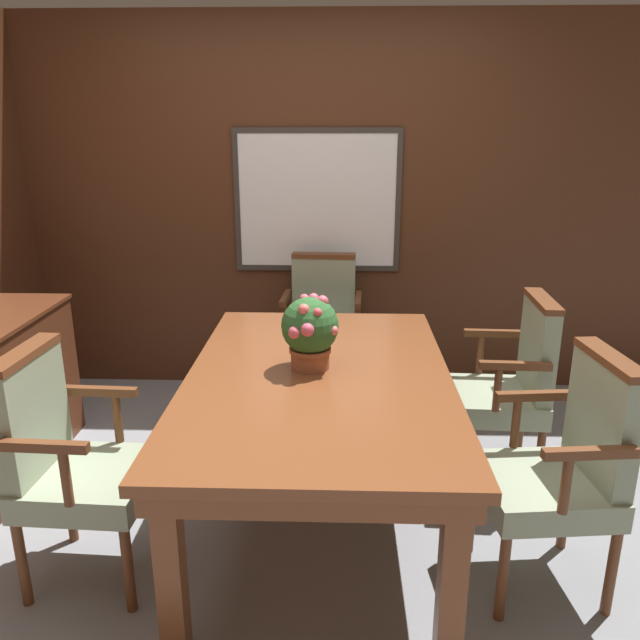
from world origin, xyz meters
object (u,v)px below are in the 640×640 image
(chair_left_near, at_px, (68,457))
(chair_right_far, at_px, (509,381))
(dining_table, at_px, (319,392))
(potted_plant, at_px, (310,330))
(chair_right_near, at_px, (565,463))
(chair_head_far, at_px, (322,323))

(chair_left_near, relative_size, chair_right_far, 1.00)
(dining_table, height_order, chair_right_far, chair_right_far)
(chair_left_near, xyz_separation_m, potted_plant, (0.92, 0.49, 0.37))
(dining_table, distance_m, chair_right_near, 1.05)
(dining_table, bearing_deg, chair_head_far, 91.09)
(dining_table, xyz_separation_m, chair_left_near, (-0.96, -0.43, -0.10))
(chair_left_near, distance_m, chair_head_far, 1.97)
(chair_left_near, height_order, potted_plant, potted_plant)
(chair_right_near, distance_m, potted_plant, 1.17)
(chair_right_near, bearing_deg, potted_plant, -121.22)
(dining_table, distance_m, chair_right_far, 1.03)
(chair_left_near, relative_size, potted_plant, 2.89)
(chair_right_near, xyz_separation_m, chair_right_far, (-0.01, 0.79, 0.00))
(chair_right_far, xyz_separation_m, potted_plant, (-0.99, -0.32, 0.37))
(chair_right_near, relative_size, chair_left_near, 1.00)
(chair_right_far, distance_m, chair_head_far, 1.34)
(chair_right_near, bearing_deg, chair_head_far, -155.98)
(dining_table, xyz_separation_m, chair_head_far, (-0.02, 1.31, -0.10))
(chair_left_near, bearing_deg, chair_right_far, -64.45)
(chair_right_near, distance_m, chair_left_near, 1.92)
(chair_right_far, relative_size, potted_plant, 2.89)
(potted_plant, bearing_deg, chair_right_far, 17.74)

